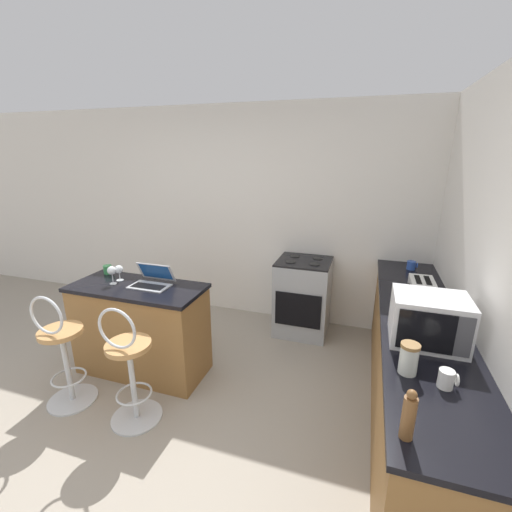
# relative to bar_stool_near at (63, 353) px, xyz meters

# --- Properties ---
(ground_plane) EXTENTS (20.00, 20.00, 0.00)m
(ground_plane) POSITION_rel_bar_stool_near_xyz_m (0.66, -0.17, -0.48)
(ground_plane) COLOR gray
(wall_back) EXTENTS (12.00, 0.06, 2.60)m
(wall_back) POSITION_rel_bar_stool_near_xyz_m (0.66, 2.15, 0.82)
(wall_back) COLOR silver
(wall_back) RESTS_ON ground_plane
(breakfast_bar) EXTENTS (1.25, 0.55, 0.89)m
(breakfast_bar) POSITION_rel_bar_stool_near_xyz_m (0.33, 0.59, -0.03)
(breakfast_bar) COLOR olive
(breakfast_bar) RESTS_ON ground_plane
(counter_right) EXTENTS (0.58, 2.82, 0.89)m
(counter_right) POSITION_rel_bar_stool_near_xyz_m (2.73, 0.73, -0.03)
(counter_right) COLOR olive
(counter_right) RESTS_ON ground_plane
(bar_stool_near) EXTENTS (0.40, 0.40, 1.02)m
(bar_stool_near) POSITION_rel_bar_stool_near_xyz_m (0.00, 0.00, 0.00)
(bar_stool_near) COLOR silver
(bar_stool_near) RESTS_ON ground_plane
(bar_stool_far) EXTENTS (0.40, 0.40, 1.02)m
(bar_stool_far) POSITION_rel_bar_stool_near_xyz_m (0.66, 0.00, 0.00)
(bar_stool_far) COLOR silver
(bar_stool_far) RESTS_ON ground_plane
(laptop) EXTENTS (0.36, 0.27, 0.19)m
(laptop) POSITION_rel_bar_stool_near_xyz_m (0.46, 0.66, 0.46)
(laptop) COLOR #B7BABF
(laptop) RESTS_ON breakfast_bar
(microwave) EXTENTS (0.45, 0.36, 0.32)m
(microwave) POSITION_rel_bar_stool_near_xyz_m (2.71, 0.36, 0.57)
(microwave) COLOR silver
(microwave) RESTS_ON counter_right
(toaster) EXTENTS (0.20, 0.30, 0.18)m
(toaster) POSITION_rel_bar_stool_near_xyz_m (2.76, 1.06, 0.50)
(toaster) COLOR silver
(toaster) RESTS_ON counter_right
(stove_range) EXTENTS (0.60, 0.57, 0.89)m
(stove_range) POSITION_rel_bar_stool_near_xyz_m (1.65, 1.82, -0.03)
(stove_range) COLOR #9EA3A8
(stove_range) RESTS_ON ground_plane
(wine_glass_tall) EXTENTS (0.08, 0.08, 0.15)m
(wine_glass_tall) POSITION_rel_bar_stool_near_xyz_m (0.09, 0.66, 0.52)
(wine_glass_tall) COLOR silver
(wine_glass_tall) RESTS_ON breakfast_bar
(mug_blue) EXTENTS (0.10, 0.09, 0.09)m
(mug_blue) POSITION_rel_bar_stool_near_xyz_m (2.76, 1.87, 0.45)
(mug_blue) COLOR #2D51AD
(mug_blue) RESTS_ON counter_right
(wine_glass_short) EXTENTS (0.08, 0.08, 0.17)m
(wine_glass_short) POSITION_rel_bar_stool_near_xyz_m (0.10, 0.56, 0.54)
(wine_glass_short) COLOR silver
(wine_glass_short) RESTS_ON breakfast_bar
(mug_white) EXTENTS (0.10, 0.08, 0.10)m
(mug_white) POSITION_rel_bar_stool_near_xyz_m (2.75, -0.10, 0.46)
(mug_white) COLOR white
(mug_white) RESTS_ON counter_right
(mug_green) EXTENTS (0.10, 0.08, 0.09)m
(mug_green) POSITION_rel_bar_stool_near_xyz_m (-0.15, 0.78, 0.45)
(mug_green) COLOR #338447
(mug_green) RESTS_ON breakfast_bar
(pepper_mill) EXTENTS (0.06, 0.06, 0.24)m
(pepper_mill) POSITION_rel_bar_stool_near_xyz_m (2.52, -0.51, 0.52)
(pepper_mill) COLOR brown
(pepper_mill) RESTS_ON counter_right
(storage_jar) EXTENTS (0.10, 0.10, 0.18)m
(storage_jar) POSITION_rel_bar_stool_near_xyz_m (2.57, -0.02, 0.50)
(storage_jar) COLOR silver
(storage_jar) RESTS_ON counter_right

